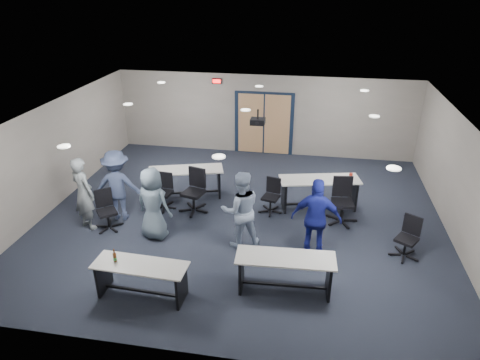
% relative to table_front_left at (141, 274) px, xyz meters
% --- Properties ---
extents(floor, '(10.00, 10.00, 0.00)m').
position_rel_table_front_left_xyz_m(floor, '(1.38, 3.29, -0.50)').
color(floor, '#1C202D').
rests_on(floor, ground).
extents(back_wall, '(10.00, 0.04, 2.70)m').
position_rel_table_front_left_xyz_m(back_wall, '(1.38, 7.79, 0.85)').
color(back_wall, gray).
rests_on(back_wall, floor).
extents(front_wall, '(10.00, 0.04, 2.70)m').
position_rel_table_front_left_xyz_m(front_wall, '(1.38, -1.21, 0.85)').
color(front_wall, gray).
rests_on(front_wall, floor).
extents(left_wall, '(0.04, 9.00, 2.70)m').
position_rel_table_front_left_xyz_m(left_wall, '(-3.62, 3.29, 0.85)').
color(left_wall, gray).
rests_on(left_wall, floor).
extents(right_wall, '(0.04, 9.00, 2.70)m').
position_rel_table_front_left_xyz_m(right_wall, '(6.38, 3.29, 0.85)').
color(right_wall, gray).
rests_on(right_wall, floor).
extents(ceiling, '(10.00, 9.00, 0.04)m').
position_rel_table_front_left_xyz_m(ceiling, '(1.38, 3.29, 2.20)').
color(ceiling, white).
rests_on(ceiling, back_wall).
extents(double_door, '(2.00, 0.07, 2.20)m').
position_rel_table_front_left_xyz_m(double_door, '(1.38, 7.75, 0.55)').
color(double_door, black).
rests_on(double_door, back_wall).
extents(exit_sign, '(0.32, 0.07, 0.18)m').
position_rel_table_front_left_xyz_m(exit_sign, '(-0.22, 7.74, 1.95)').
color(exit_sign, black).
rests_on(exit_sign, back_wall).
extents(ceiling_projector, '(0.35, 0.32, 0.37)m').
position_rel_table_front_left_xyz_m(ceiling_projector, '(1.68, 3.79, 1.90)').
color(ceiling_projector, black).
rests_on(ceiling_projector, ceiling).
extents(ceiling_can_lights, '(6.24, 5.74, 0.02)m').
position_rel_table_front_left_xyz_m(ceiling_can_lights, '(1.38, 3.54, 2.17)').
color(ceiling_can_lights, white).
rests_on(ceiling_can_lights, ceiling).
extents(table_front_left, '(1.81, 0.67, 0.99)m').
position_rel_table_front_left_xyz_m(table_front_left, '(0.00, 0.00, 0.00)').
color(table_front_left, beige).
rests_on(table_front_left, floor).
extents(table_front_right, '(1.92, 0.73, 0.77)m').
position_rel_table_front_left_xyz_m(table_front_right, '(2.67, 0.63, 0.02)').
color(table_front_right, beige).
rests_on(table_front_right, floor).
extents(table_back_left, '(2.13, 1.22, 0.82)m').
position_rel_table_front_left_xyz_m(table_back_left, '(-0.33, 4.15, 0.06)').
color(table_back_left, beige).
rests_on(table_back_left, floor).
extents(table_back_right, '(2.17, 1.13, 0.98)m').
position_rel_table_front_left_xyz_m(table_back_right, '(3.30, 4.12, 0.08)').
color(table_back_right, beige).
rests_on(table_back_right, floor).
extents(chair_back_a, '(0.66, 0.66, 0.96)m').
position_rel_table_front_left_xyz_m(chair_back_a, '(-0.73, 3.38, -0.02)').
color(chair_back_a, black).
rests_on(chair_back_a, floor).
extents(chair_back_b, '(0.88, 0.88, 1.15)m').
position_rel_table_front_left_xyz_m(chair_back_b, '(0.09, 3.36, 0.07)').
color(chair_back_b, black).
rests_on(chair_back_b, floor).
extents(chair_back_c, '(0.70, 0.70, 0.91)m').
position_rel_table_front_left_xyz_m(chair_back_c, '(2.07, 3.65, -0.04)').
color(chair_back_c, black).
rests_on(chair_back_c, floor).
extents(chair_back_d, '(0.81, 0.81, 1.15)m').
position_rel_table_front_left_xyz_m(chair_back_d, '(3.87, 3.45, 0.07)').
color(chair_back_d, black).
rests_on(chair_back_d, floor).
extents(chair_loose_left, '(0.87, 0.87, 0.98)m').
position_rel_table_front_left_xyz_m(chair_loose_left, '(-1.73, 2.18, -0.01)').
color(chair_loose_left, black).
rests_on(chair_loose_left, floor).
extents(chair_loose_right, '(0.82, 0.82, 0.94)m').
position_rel_table_front_left_xyz_m(chair_loose_right, '(5.18, 2.19, -0.03)').
color(chair_loose_right, black).
rests_on(chair_loose_right, floor).
extents(person_gray, '(0.80, 0.70, 1.83)m').
position_rel_table_front_left_xyz_m(person_gray, '(-2.25, 2.17, 0.41)').
color(person_gray, gray).
rests_on(person_gray, floor).
extents(person_plaid, '(0.97, 0.75, 1.75)m').
position_rel_table_front_left_xyz_m(person_plaid, '(-0.47, 2.03, 0.37)').
color(person_plaid, slate).
rests_on(person_plaid, floor).
extents(person_lightblue, '(1.07, 0.95, 1.82)m').
position_rel_table_front_left_xyz_m(person_lightblue, '(1.56, 2.04, 0.41)').
color(person_lightblue, '#96A9C7').
rests_on(person_lightblue, floor).
extents(person_navy, '(1.10, 0.52, 1.83)m').
position_rel_table_front_left_xyz_m(person_navy, '(3.22, 1.93, 0.41)').
color(person_navy, navy).
rests_on(person_navy, floor).
extents(person_back, '(1.28, 0.87, 1.83)m').
position_rel_table_front_left_xyz_m(person_back, '(-1.63, 2.70, 0.41)').
color(person_back, '#384466').
rests_on(person_back, floor).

